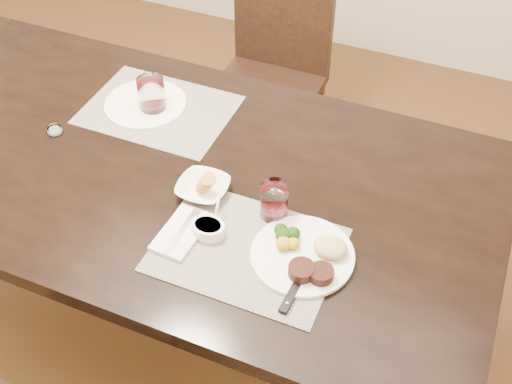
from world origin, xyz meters
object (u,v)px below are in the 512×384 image
at_px(steak_knife, 295,288).
at_px(wine_glass_near, 274,202).
at_px(chair_far, 273,66).
at_px(far_plate, 145,104).
at_px(dinner_plate, 307,255).
at_px(cracker_bowl, 203,188).

xyz_separation_m(steak_knife, wine_glass_near, (-0.14, 0.21, 0.04)).
height_order(chair_far, steak_knife, chair_far).
distance_m(chair_far, wine_glass_near, 1.11).
relative_size(wine_glass_near, far_plate, 0.39).
bearing_deg(chair_far, dinner_plate, -64.50).
distance_m(dinner_plate, far_plate, 0.80).
xyz_separation_m(chair_far, cracker_bowl, (0.19, -1.00, 0.27)).
relative_size(chair_far, steak_knife, 3.71).
xyz_separation_m(wine_glass_near, far_plate, (-0.56, 0.28, -0.04)).
bearing_deg(steak_knife, wine_glass_near, 126.40).
bearing_deg(cracker_bowl, far_plate, 140.59).
height_order(dinner_plate, wine_glass_near, wine_glass_near).
bearing_deg(steak_knife, chair_far, 116.85).
xyz_separation_m(dinner_plate, cracker_bowl, (-0.34, 0.11, 0.00)).
bearing_deg(far_plate, chair_far, 77.28).
height_order(cracker_bowl, far_plate, cracker_bowl).
bearing_deg(wine_glass_near, chair_far, 111.65).
bearing_deg(far_plate, cracker_bowl, -39.41).
bearing_deg(cracker_bowl, wine_glass_near, 0.00).
height_order(chair_far, far_plate, chair_far).
bearing_deg(chair_far, far_plate, -102.72).
height_order(dinner_plate, far_plate, dinner_plate).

